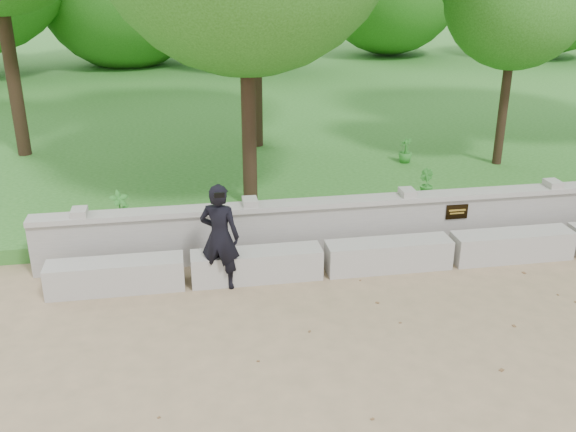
{
  "coord_description": "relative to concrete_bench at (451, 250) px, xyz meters",
  "views": [
    {
      "loc": [
        -3.99,
        -6.46,
        4.36
      ],
      "look_at": [
        -2.53,
        1.92,
        0.95
      ],
      "focal_mm": 40.0,
      "sensor_mm": 36.0,
      "label": 1
    }
  ],
  "objects": [
    {
      "name": "shrub_b",
      "position": [
        0.43,
        2.24,
        0.3
      ],
      "size": [
        0.29,
        0.33,
        0.54
      ],
      "primitive_type": "imported",
      "rotation": [
        0.0,
        0.0,
        1.74
      ],
      "color": "#33872E",
      "rests_on": "lawn"
    },
    {
      "name": "lawn",
      "position": [
        -0.0,
        12.1,
        -0.1
      ],
      "size": [
        40.0,
        22.0,
        0.25
      ],
      "primitive_type": "cube",
      "color": "#28611D",
      "rests_on": "ground"
    },
    {
      "name": "man_main",
      "position": [
        -3.53,
        -0.13,
        0.55
      ],
      "size": [
        0.66,
        0.62,
        1.55
      ],
      "color": "black",
      "rests_on": "ground"
    },
    {
      "name": "shrub_a",
      "position": [
        -5.03,
        1.78,
        0.33
      ],
      "size": [
        0.39,
        0.34,
        0.61
      ],
      "primitive_type": "imported",
      "rotation": [
        0.0,
        0.0,
        0.45
      ],
      "color": "#33872E",
      "rests_on": "lawn"
    },
    {
      "name": "concrete_bench",
      "position": [
        0.0,
        0.0,
        0.0
      ],
      "size": [
        11.9,
        0.45,
        0.45
      ],
      "color": "#ABA8A1",
      "rests_on": "ground"
    },
    {
      "name": "ground",
      "position": [
        -0.0,
        -1.9,
        -0.22
      ],
      "size": [
        80.0,
        80.0,
        0.0
      ],
      "primitive_type": "plane",
      "color": "#9D8460",
      "rests_on": "ground"
    },
    {
      "name": "shrub_d",
      "position": [
        0.82,
        4.44,
        0.3
      ],
      "size": [
        0.34,
        0.36,
        0.54
      ],
      "primitive_type": "imported",
      "rotation": [
        0.0,
        0.0,
        4.97
      ],
      "color": "#33872E",
      "rests_on": "lawn"
    },
    {
      "name": "parapet_wall",
      "position": [
        0.0,
        0.7,
        0.24
      ],
      "size": [
        12.5,
        0.35,
        0.9
      ],
      "color": "#A09E98",
      "rests_on": "ground"
    }
  ]
}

